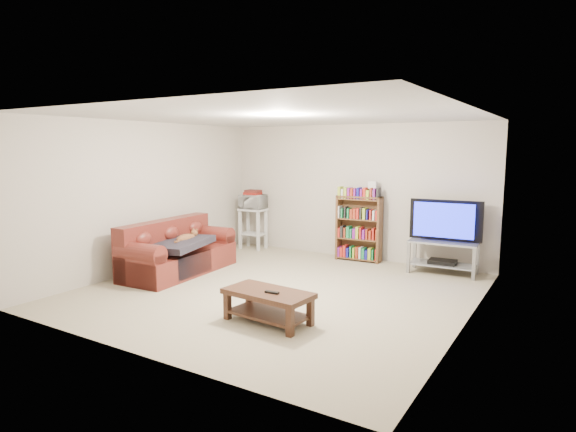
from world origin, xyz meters
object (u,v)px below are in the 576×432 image
Objects in this scene: sofa at (176,254)px; coffee_table at (268,300)px; tv_stand at (443,252)px; bookshelf at (359,227)px.

sofa is 2.74m from coffee_table.
sofa is 4.25m from tv_stand.
sofa is 1.88× the size of tv_stand.
bookshelf is at bearing 42.83° from sofa.
tv_stand is at bearing 75.07° from coffee_table.
bookshelf reaches higher than tv_stand.
sofa is 1.74× the size of bookshelf.
coffee_table is at bearing -112.92° from tv_stand.
tv_stand is 1.53m from bookshelf.
coffee_table is 3.45m from tv_stand.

